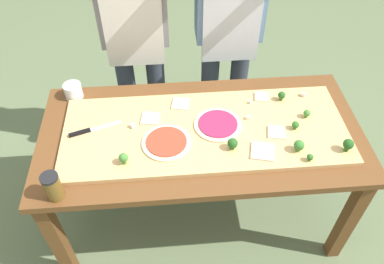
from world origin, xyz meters
name	(u,v)px	position (x,y,z in m)	size (l,w,h in m)	color
ground_plane	(199,211)	(0.00, 0.00, 0.00)	(8.00, 8.00, 0.00)	#60704C
prep_table	(201,144)	(0.00, 0.00, 0.67)	(1.68, 0.82, 0.77)	brown
cutting_board	(205,131)	(0.02, -0.01, 0.79)	(1.46, 0.57, 0.02)	tan
chefs_knife	(88,131)	(-0.58, 0.02, 0.80)	(0.26, 0.11, 0.02)	#B7BABF
pizza_whole_tomato_red	(166,142)	(-0.18, -0.09, 0.80)	(0.25, 0.25, 0.02)	beige
pizza_whole_beet_magenta	(218,124)	(0.09, 0.01, 0.80)	(0.25, 0.25, 0.02)	beige
pizza_slice_near_right	(150,119)	(-0.26, 0.08, 0.80)	(0.09, 0.09, 0.01)	silver
pizza_slice_near_left	(276,132)	(0.38, -0.07, 0.80)	(0.09, 0.09, 0.01)	silver
pizza_slice_far_left	(261,97)	(0.36, 0.21, 0.80)	(0.07, 0.07, 0.01)	silver
pizza_slice_far_right	(262,151)	(0.28, -0.19, 0.80)	(0.11, 0.11, 0.01)	silver
pizza_slice_center	(180,104)	(-0.10, 0.19, 0.80)	(0.09, 0.09, 0.01)	silver
broccoli_floret_front_left	(348,145)	(0.69, -0.21, 0.84)	(0.05, 0.05, 0.07)	#2C5915
broccoli_floret_center_right	(124,158)	(-0.39, -0.20, 0.84)	(0.04, 0.04, 0.06)	#487A23
broccoli_floret_front_right	(307,113)	(0.56, 0.03, 0.83)	(0.04, 0.04, 0.05)	#487A23
broccoli_floret_front_mid	(295,125)	(0.48, -0.05, 0.83)	(0.04, 0.04, 0.05)	#366618
broccoli_floret_back_mid	(299,145)	(0.45, -0.19, 0.83)	(0.05, 0.05, 0.06)	#3F7220
broccoli_floret_back_right	(233,144)	(0.14, -0.15, 0.83)	(0.05, 0.05, 0.06)	#2C5915
broccoli_floret_back_left	(310,157)	(0.49, -0.26, 0.82)	(0.03, 0.03, 0.04)	#366618
broccoli_floret_center_left	(282,95)	(0.46, 0.18, 0.83)	(0.04, 0.04, 0.06)	#2C5915
cheese_crumble_a	(250,102)	(0.29, 0.17, 0.81)	(0.02, 0.02, 0.02)	white
cheese_crumble_b	(248,118)	(0.25, 0.04, 0.81)	(0.02, 0.02, 0.02)	white
cheese_crumble_c	(303,95)	(0.59, 0.20, 0.81)	(0.02, 0.02, 0.02)	silver
cheese_crumble_d	(132,126)	(-0.35, 0.03, 0.81)	(0.02, 0.02, 0.02)	silver
flour_cup	(73,92)	(-0.69, 0.33, 0.81)	(0.10, 0.10, 0.09)	white
sauce_jar	(53,187)	(-0.68, -0.35, 0.85)	(0.08, 0.08, 0.14)	brown
cook_left	(134,26)	(-0.34, 0.68, 1.00)	(0.54, 0.39, 1.67)	#333847
cook_right	(229,22)	(0.23, 0.68, 1.00)	(0.54, 0.39, 1.67)	#333847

